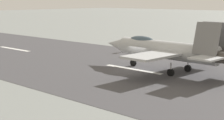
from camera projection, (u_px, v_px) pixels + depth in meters
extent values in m
plane|color=gray|center=(134.00, 69.00, 40.88)|extent=(400.00, 400.00, 0.00)
cube|color=#434245|center=(134.00, 69.00, 40.88)|extent=(240.00, 26.00, 0.02)
cube|color=white|center=(133.00, 69.00, 40.94)|extent=(8.00, 0.70, 0.00)
cube|color=white|center=(14.00, 49.00, 57.47)|extent=(8.00, 0.70, 0.00)
cylinder|color=#AFB1B3|center=(166.00, 50.00, 39.34)|extent=(12.31, 2.26, 1.98)
cone|color=#AFB1B3|center=(116.00, 44.00, 44.55)|extent=(2.87, 1.75, 1.68)
ellipsoid|color=#3F5160|center=(142.00, 41.00, 41.60)|extent=(3.62, 1.18, 1.10)
cylinder|color=#47423D|center=(216.00, 57.00, 34.60)|extent=(2.22, 1.15, 1.10)
cylinder|color=#47423D|center=(222.00, 56.00, 35.38)|extent=(2.22, 1.15, 1.10)
cube|color=#AFB1B3|center=(151.00, 56.00, 35.94)|extent=(3.53, 5.82, 0.24)
cube|color=#AFB1B3|center=(193.00, 48.00, 41.38)|extent=(3.53, 5.82, 0.24)
cube|color=#AFB1B3|center=(207.00, 58.00, 33.29)|extent=(2.46, 2.85, 0.16)
cube|color=slate|center=(207.00, 39.00, 34.72)|extent=(2.62, 1.01, 3.14)
cube|color=slate|center=(216.00, 37.00, 35.99)|extent=(2.62, 1.01, 3.14)
cylinder|color=silver|center=(133.00, 60.00, 42.88)|extent=(0.18, 0.18, 1.40)
cylinder|color=black|center=(133.00, 63.00, 42.93)|extent=(0.77, 0.32, 0.76)
cylinder|color=silver|center=(171.00, 70.00, 37.25)|extent=(0.18, 0.18, 1.40)
cylinder|color=black|center=(171.00, 73.00, 37.30)|extent=(0.77, 0.32, 0.76)
cylinder|color=silver|center=(188.00, 65.00, 39.50)|extent=(0.18, 0.18, 1.40)
cylinder|color=black|center=(188.00, 68.00, 39.56)|extent=(0.77, 0.32, 0.76)
cube|color=#1E2338|center=(123.00, 49.00, 53.98)|extent=(0.24, 0.36, 0.92)
cube|color=yellow|center=(123.00, 45.00, 53.87)|extent=(0.50, 0.39, 0.62)
sphere|color=tan|center=(123.00, 42.00, 53.79)|extent=(0.22, 0.22, 0.22)
cylinder|color=yellow|center=(124.00, 45.00, 53.62)|extent=(0.10, 0.10, 0.59)
cylinder|color=yellow|center=(122.00, 45.00, 54.13)|extent=(0.10, 0.10, 0.59)
cone|color=orange|center=(187.00, 54.00, 50.73)|extent=(0.44, 0.44, 0.55)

